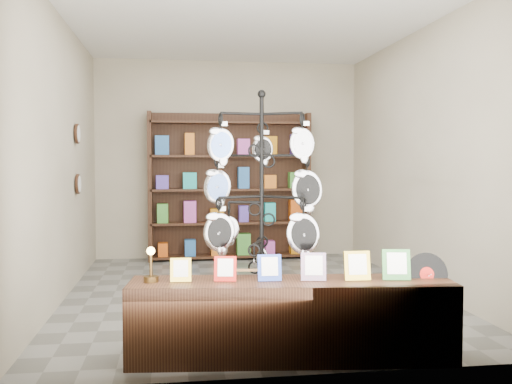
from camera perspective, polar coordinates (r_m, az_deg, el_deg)
ground at (r=6.47m, az=-0.60°, el=-10.05°), size 5.00×5.00×0.00m
room_envelope at (r=6.32m, az=-0.61°, el=6.54°), size 5.00×5.00×5.00m
display_tree at (r=4.61m, az=0.56°, el=-0.50°), size 1.05×0.99×2.04m
front_shelf at (r=4.33m, az=3.56°, el=-12.60°), size 2.43×0.73×0.84m
back_shelving at (r=8.60m, az=-2.65°, el=0.12°), size 2.42×0.36×2.20m
wall_clocks at (r=7.14m, az=-17.40°, el=3.18°), size 0.03×0.24×0.84m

